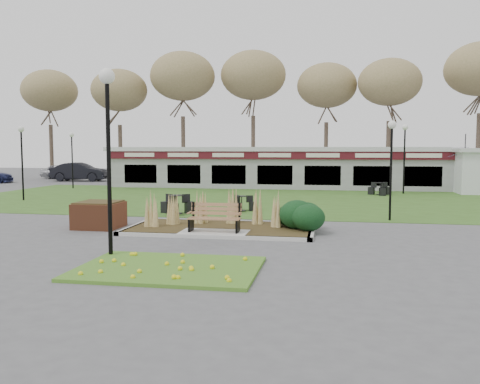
% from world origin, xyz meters
% --- Properties ---
extents(ground, '(100.00, 100.00, 0.00)m').
position_xyz_m(ground, '(0.00, 0.00, 0.00)').
color(ground, '#515154').
rests_on(ground, ground).
extents(lawn, '(34.00, 16.00, 0.02)m').
position_xyz_m(lawn, '(0.00, 12.00, 0.01)').
color(lawn, '#33571B').
rests_on(lawn, ground).
extents(flower_bed, '(4.20, 3.00, 0.16)m').
position_xyz_m(flower_bed, '(0.00, -4.60, 0.07)').
color(flower_bed, '#30691E').
rests_on(flower_bed, ground).
extents(planting_bed, '(6.75, 3.40, 1.27)m').
position_xyz_m(planting_bed, '(1.27, 1.35, 0.37)').
color(planting_bed, '#342714').
rests_on(planting_bed, ground).
extents(park_bench, '(1.70, 0.66, 0.93)m').
position_xyz_m(park_bench, '(0.00, 0.25, 0.59)').
color(park_bench, '#936842').
rests_on(park_bench, ground).
extents(brick_planter, '(1.50, 1.50, 0.95)m').
position_xyz_m(brick_planter, '(-4.40, 1.00, 0.48)').
color(brick_planter, brown).
rests_on(brick_planter, ground).
extents(food_pavilion, '(24.60, 3.40, 2.90)m').
position_xyz_m(food_pavilion, '(0.00, 19.96, 1.48)').
color(food_pavilion, gray).
rests_on(food_pavilion, ground).
extents(tree_backdrop, '(47.24, 5.24, 10.36)m').
position_xyz_m(tree_backdrop, '(0.00, 28.00, 8.36)').
color(tree_backdrop, '#47382B').
rests_on(tree_backdrop, ground).
extents(lamp_post_near_right, '(0.40, 0.40, 4.86)m').
position_xyz_m(lamp_post_near_right, '(-1.93, -3.50, 3.54)').
color(lamp_post_near_right, black).
rests_on(lamp_post_near_right, ground).
extents(lamp_post_mid_left, '(0.33, 0.33, 4.02)m').
position_xyz_m(lamp_post_mid_left, '(-12.66, 9.11, 2.93)').
color(lamp_post_mid_left, black).
rests_on(lamp_post_mid_left, ground).
extents(lamp_post_mid_right, '(0.32, 0.32, 3.90)m').
position_xyz_m(lamp_post_mid_right, '(6.01, 4.64, 2.84)').
color(lamp_post_mid_right, black).
rests_on(lamp_post_mid_right, ground).
extents(lamp_post_far_right, '(0.35, 0.35, 4.27)m').
position_xyz_m(lamp_post_far_right, '(8.18, 16.79, 3.11)').
color(lamp_post_far_right, black).
rests_on(lamp_post_far_right, ground).
extents(lamp_post_far_left, '(0.32, 0.32, 3.91)m').
position_xyz_m(lamp_post_far_left, '(-14.00, 17.00, 2.85)').
color(lamp_post_far_left, black).
rests_on(lamp_post_far_left, ground).
extents(bistro_set_a, '(1.52, 1.38, 0.81)m').
position_xyz_m(bistro_set_a, '(-2.79, 5.06, 0.29)').
color(bistro_set_a, black).
rests_on(bistro_set_a, ground).
extents(bistro_set_b, '(1.24, 1.22, 0.68)m').
position_xyz_m(bistro_set_b, '(-0.20, 6.51, 0.25)').
color(bistro_set_b, black).
rests_on(bistro_set_b, ground).
extents(bistro_set_d, '(1.39, 1.29, 0.74)m').
position_xyz_m(bistro_set_d, '(6.68, 15.59, 0.27)').
color(bistro_set_d, black).
rests_on(bistro_set_d, ground).
extents(patio_umbrella, '(2.24, 2.28, 2.61)m').
position_xyz_m(patio_umbrella, '(11.99, 18.00, 1.66)').
color(patio_umbrella, black).
rests_on(patio_umbrella, ground).
extents(car_silver, '(4.14, 2.08, 1.35)m').
position_xyz_m(car_silver, '(-20.43, 27.00, 0.68)').
color(car_silver, '#B7B7BC').
rests_on(car_silver, ground).
extents(car_black, '(4.93, 2.11, 1.58)m').
position_xyz_m(car_black, '(-17.38, 24.52, 0.79)').
color(car_black, black).
rests_on(car_black, ground).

